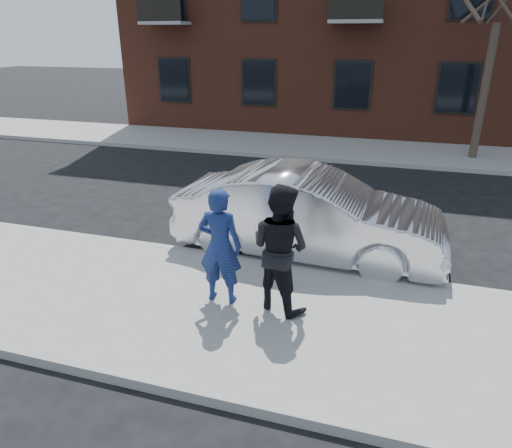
% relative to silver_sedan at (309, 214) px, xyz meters
% --- Properties ---
extents(ground, '(100.00, 100.00, 0.00)m').
position_rel_silver_sedan_xyz_m(ground, '(-0.45, -2.30, -0.84)').
color(ground, black).
rests_on(ground, ground).
extents(near_sidewalk, '(50.00, 3.50, 0.15)m').
position_rel_silver_sedan_xyz_m(near_sidewalk, '(-0.45, -2.55, -0.76)').
color(near_sidewalk, gray).
rests_on(near_sidewalk, ground).
extents(near_curb, '(50.00, 0.10, 0.15)m').
position_rel_silver_sedan_xyz_m(near_curb, '(-0.45, -0.75, -0.76)').
color(near_curb, '#999691').
rests_on(near_curb, ground).
extents(far_sidewalk, '(50.00, 3.50, 0.15)m').
position_rel_silver_sedan_xyz_m(far_sidewalk, '(-0.45, 8.95, -0.76)').
color(far_sidewalk, gray).
rests_on(far_sidewalk, ground).
extents(far_curb, '(50.00, 0.10, 0.15)m').
position_rel_silver_sedan_xyz_m(far_curb, '(-0.45, 7.15, -0.76)').
color(far_curb, '#999691').
rests_on(far_curb, ground).
extents(silver_sedan, '(5.14, 1.98, 1.67)m').
position_rel_silver_sedan_xyz_m(silver_sedan, '(0.00, 0.00, 0.00)').
color(silver_sedan, silver).
rests_on(silver_sedan, ground).
extents(man_hoodie, '(0.68, 0.51, 1.83)m').
position_rel_silver_sedan_xyz_m(man_hoodie, '(-0.93, -2.28, 0.23)').
color(man_hoodie, navy).
rests_on(man_hoodie, near_sidewalk).
extents(man_peacoat, '(1.16, 1.05, 1.94)m').
position_rel_silver_sedan_xyz_m(man_peacoat, '(-0.03, -2.19, 0.29)').
color(man_peacoat, black).
rests_on(man_peacoat, near_sidewalk).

